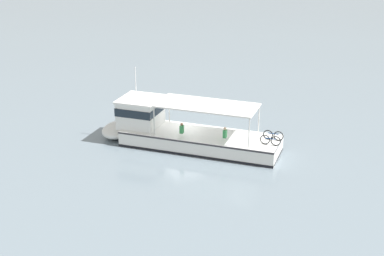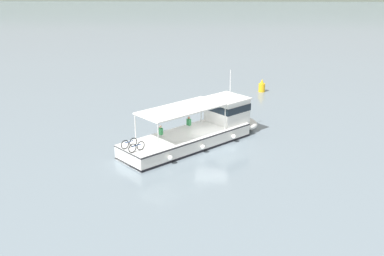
{
  "view_description": "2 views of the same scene",
  "coord_description": "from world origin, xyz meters",
  "views": [
    {
      "loc": [
        -32.51,
        16.22,
        14.9
      ],
      "look_at": [
        -1.53,
        0.16,
        1.4
      ],
      "focal_mm": 51.5,
      "sensor_mm": 36.0,
      "label": 1
    },
    {
      "loc": [
        -0.62,
        -34.78,
        13.79
      ],
      "look_at": [
        -1.53,
        0.16,
        1.4
      ],
      "focal_mm": 45.38,
      "sensor_mm": 36.0,
      "label": 2
    }
  ],
  "objects": [
    {
      "name": "ferry_main",
      "position": [
        -0.78,
        0.86,
        1.01
      ],
      "size": [
        11.4,
        10.94,
        5.32
      ],
      "color": "white",
      "rests_on": "ground"
    },
    {
      "name": "ground_plane",
      "position": [
        0.0,
        0.0,
        0.0
      ],
      "size": [
        400.0,
        400.0,
        0.0
      ],
      "primitive_type": "plane",
      "color": "slate"
    }
  ]
}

